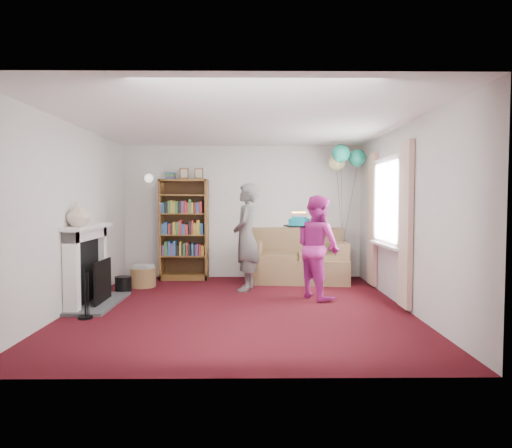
{
  "coord_description": "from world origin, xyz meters",
  "views": [
    {
      "loc": [
        0.17,
        -6.19,
        1.47
      ],
      "look_at": [
        0.23,
        0.6,
        1.12
      ],
      "focal_mm": 32.0,
      "sensor_mm": 36.0,
      "label": 1
    }
  ],
  "objects_px": {
    "sofa": "(297,261)",
    "person_striped": "(246,237)",
    "birthday_cake": "(299,222)",
    "person_magenta": "(318,247)",
    "bookcase": "(184,230)"
  },
  "relations": [
    {
      "from": "bookcase",
      "to": "person_striped",
      "type": "bearing_deg",
      "value": -43.22
    },
    {
      "from": "bookcase",
      "to": "sofa",
      "type": "bearing_deg",
      "value": -6.21
    },
    {
      "from": "person_striped",
      "to": "birthday_cake",
      "type": "distance_m",
      "value": 1.02
    },
    {
      "from": "person_magenta",
      "to": "sofa",
      "type": "bearing_deg",
      "value": -23.58
    },
    {
      "from": "sofa",
      "to": "birthday_cake",
      "type": "bearing_deg",
      "value": -89.18
    },
    {
      "from": "bookcase",
      "to": "birthday_cake",
      "type": "distance_m",
      "value": 2.59
    },
    {
      "from": "bookcase",
      "to": "person_magenta",
      "type": "bearing_deg",
      "value": -37.33
    },
    {
      "from": "bookcase",
      "to": "person_magenta",
      "type": "relative_size",
      "value": 1.34
    },
    {
      "from": "sofa",
      "to": "person_striped",
      "type": "height_order",
      "value": "person_striped"
    },
    {
      "from": "bookcase",
      "to": "person_striped",
      "type": "distance_m",
      "value": 1.6
    },
    {
      "from": "sofa",
      "to": "person_magenta",
      "type": "relative_size",
      "value": 1.16
    },
    {
      "from": "person_magenta",
      "to": "birthday_cake",
      "type": "bearing_deg",
      "value": 52.37
    },
    {
      "from": "person_magenta",
      "to": "birthday_cake",
      "type": "relative_size",
      "value": 4.04
    },
    {
      "from": "sofa",
      "to": "person_striped",
      "type": "bearing_deg",
      "value": -131.04
    },
    {
      "from": "sofa",
      "to": "person_magenta",
      "type": "bearing_deg",
      "value": -78.42
    }
  ]
}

